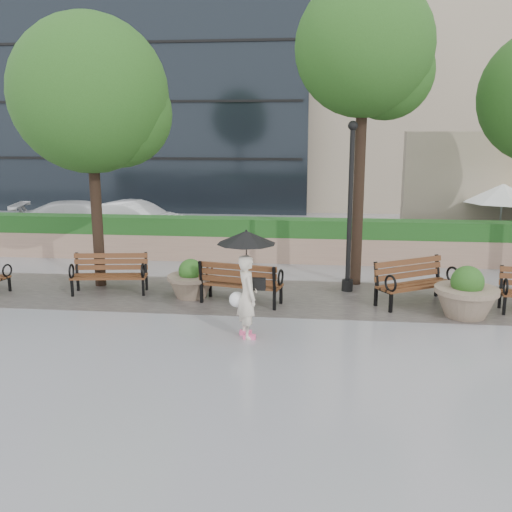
# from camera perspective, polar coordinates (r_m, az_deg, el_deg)

# --- Properties ---
(ground) EXTENTS (100.00, 100.00, 0.00)m
(ground) POSITION_cam_1_polar(r_m,az_deg,el_deg) (11.37, -2.07, -8.31)
(ground) COLOR gray
(ground) RESTS_ON ground
(cobble_strip) EXTENTS (28.00, 3.20, 0.01)m
(cobble_strip) POSITION_cam_1_polar(r_m,az_deg,el_deg) (14.19, -0.31, -4.03)
(cobble_strip) COLOR #383330
(cobble_strip) RESTS_ON ground
(hedge_wall) EXTENTS (24.00, 0.80, 1.35)m
(hedge_wall) POSITION_cam_1_polar(r_m,az_deg,el_deg) (17.90, 1.16, 1.61)
(hedge_wall) COLOR #A27F69
(hedge_wall) RESTS_ON ground
(asphalt_street) EXTENTS (40.00, 7.00, 0.00)m
(asphalt_street) POSITION_cam_1_polar(r_m,az_deg,el_deg) (21.94, 2.10, 1.85)
(asphalt_street) COLOR black
(asphalt_street) RESTS_ON ground
(bldg_stone) EXTENTS (18.00, 10.00, 20.00)m
(bldg_stone) POSITION_cam_1_polar(r_m,az_deg,el_deg) (35.07, 21.67, 21.40)
(bldg_stone) COLOR tan
(bldg_stone) RESTS_ON ground
(bench_1) EXTENTS (1.92, 0.98, 0.99)m
(bench_1) POSITION_cam_1_polar(r_m,az_deg,el_deg) (14.82, -14.39, -2.55)
(bench_1) COLOR #573219
(bench_1) RESTS_ON ground
(bench_2) EXTENTS (2.02, 1.15, 1.02)m
(bench_2) POSITION_cam_1_polar(r_m,az_deg,el_deg) (13.52, -1.51, -3.54)
(bench_2) COLOR #573219
(bench_2) RESTS_ON ground
(bench_3) EXTENTS (2.05, 1.68, 1.04)m
(bench_3) POSITION_cam_1_polar(r_m,az_deg,el_deg) (13.98, 15.58, -3.44)
(bench_3) COLOR #573219
(bench_3) RESTS_ON ground
(planter_left) EXTENTS (1.16, 1.16, 0.97)m
(planter_left) POSITION_cam_1_polar(r_m,az_deg,el_deg) (14.09, -6.51, -2.65)
(planter_left) COLOR #7F6B56
(planter_left) RESTS_ON ground
(planter_right) EXTENTS (1.37, 1.37, 1.15)m
(planter_right) POSITION_cam_1_polar(r_m,az_deg,el_deg) (13.36, 20.27, -3.88)
(planter_right) COLOR #7F6B56
(planter_right) RESTS_ON ground
(lamppost) EXTENTS (0.28, 0.28, 4.26)m
(lamppost) POSITION_cam_1_polar(r_m,az_deg,el_deg) (14.43, 9.34, 3.73)
(lamppost) COLOR black
(lamppost) RESTS_ON ground
(tree_0) EXTENTS (3.91, 3.89, 6.85)m
(tree_0) POSITION_cam_1_polar(r_m,az_deg,el_deg) (15.22, -15.62, 14.82)
(tree_0) COLOR black
(tree_0) RESTS_ON ground
(tree_1) EXTENTS (3.51, 3.42, 7.75)m
(tree_1) POSITION_cam_1_polar(r_m,az_deg,el_deg) (15.21, 11.33, 19.16)
(tree_1) COLOR black
(tree_1) RESTS_ON ground
(patio_umb_white) EXTENTS (2.50, 2.50, 2.30)m
(patio_umb_white) POSITION_cam_1_polar(r_m,az_deg,el_deg) (20.60, 23.45, 5.74)
(patio_umb_white) COLOR black
(patio_umb_white) RESTS_ON ground
(car_left) EXTENTS (5.32, 3.05, 1.45)m
(car_left) POSITION_cam_1_polar(r_m,az_deg,el_deg) (22.40, -16.75, 3.43)
(car_left) COLOR silver
(car_left) RESTS_ON ground
(car_right) EXTENTS (4.62, 2.47, 1.45)m
(car_right) POSITION_cam_1_polar(r_m,az_deg,el_deg) (21.82, -12.04, 3.45)
(car_right) COLOR silver
(car_right) RESTS_ON ground
(pedestrian) EXTENTS (1.16, 1.16, 2.13)m
(pedestrian) POSITION_cam_1_polar(r_m,az_deg,el_deg) (11.13, -0.94, -1.76)
(pedestrian) COLOR beige
(pedestrian) RESTS_ON ground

